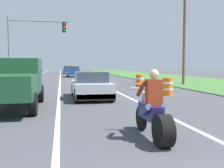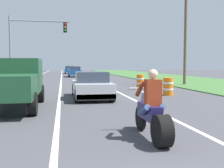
# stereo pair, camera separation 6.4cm
# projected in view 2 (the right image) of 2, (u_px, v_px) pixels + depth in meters

# --- Properties ---
(lane_stripe_left_solid) EXTENTS (0.14, 120.00, 0.01)m
(lane_stripe_left_solid) POSITION_uv_depth(u_px,v_px,m) (14.00, 87.00, 20.86)
(lane_stripe_left_solid) COLOR white
(lane_stripe_left_solid) RESTS_ON ground
(lane_stripe_right_solid) EXTENTS (0.14, 120.00, 0.01)m
(lane_stripe_right_solid) POSITION_uv_depth(u_px,v_px,m) (105.00, 85.00, 22.17)
(lane_stripe_right_solid) COLOR white
(lane_stripe_right_solid) RESTS_ON ground
(lane_stripe_centre_dashed) EXTENTS (0.14, 120.00, 0.01)m
(lane_stripe_centre_dashed) POSITION_uv_depth(u_px,v_px,m) (61.00, 86.00, 21.52)
(lane_stripe_centre_dashed) COLOR white
(lane_stripe_centre_dashed) RESTS_ON ground
(grass_verge_right) EXTENTS (10.00, 120.00, 0.06)m
(grass_verge_right) POSITION_uv_depth(u_px,v_px,m) (215.00, 84.00, 24.01)
(grass_verge_right) COLOR #3D6B33
(grass_verge_right) RESTS_ON ground
(motorcycle_with_rider) EXTENTS (0.70, 2.21, 1.62)m
(motorcycle_with_rider) POSITION_uv_depth(u_px,v_px,m) (153.00, 114.00, 6.08)
(motorcycle_with_rider) COLOR black
(motorcycle_with_rider) RESTS_ON ground
(sports_car_silver) EXTENTS (1.84, 4.30, 1.37)m
(sports_car_silver) POSITION_uv_depth(u_px,v_px,m) (91.00, 86.00, 13.66)
(sports_car_silver) COLOR #B7B7BC
(sports_car_silver) RESTS_ON ground
(pickup_truck_left_lane_dark_green) EXTENTS (2.02, 4.80, 1.98)m
(pickup_truck_left_lane_dark_green) POSITION_uv_depth(u_px,v_px,m) (14.00, 81.00, 10.35)
(pickup_truck_left_lane_dark_green) COLOR #1E4C2D
(pickup_truck_left_lane_dark_green) RESTS_ON ground
(traffic_light_mast_near) EXTENTS (5.26, 0.34, 6.00)m
(traffic_light_mast_near) POSITION_uv_depth(u_px,v_px,m) (30.00, 39.00, 23.54)
(traffic_light_mast_near) COLOR gray
(traffic_light_mast_near) RESTS_ON ground
(utility_pole_roadside) EXTENTS (0.24, 0.24, 8.19)m
(utility_pole_roadside) POSITION_uv_depth(u_px,v_px,m) (185.00, 37.00, 22.47)
(utility_pole_roadside) COLOR brown
(utility_pole_roadside) RESTS_ON ground
(construction_barrel_nearest) EXTENTS (0.58, 0.58, 1.00)m
(construction_barrel_nearest) POSITION_uv_depth(u_px,v_px,m) (168.00, 86.00, 14.95)
(construction_barrel_nearest) COLOR orange
(construction_barrel_nearest) RESTS_ON ground
(construction_barrel_mid) EXTENTS (0.58, 0.58, 1.00)m
(construction_barrel_mid) POSITION_uv_depth(u_px,v_px,m) (140.00, 81.00, 19.66)
(construction_barrel_mid) COLOR orange
(construction_barrel_mid) RESTS_ON ground
(distant_car_far_ahead) EXTENTS (1.80, 4.00, 1.50)m
(distant_car_far_ahead) POSITION_uv_depth(u_px,v_px,m) (75.00, 71.00, 37.89)
(distant_car_far_ahead) COLOR #194C8C
(distant_car_far_ahead) RESTS_ON ground
(distant_car_further_ahead) EXTENTS (1.80, 4.00, 1.50)m
(distant_car_further_ahead) POSITION_uv_depth(u_px,v_px,m) (69.00, 70.00, 51.32)
(distant_car_further_ahead) COLOR #194C8C
(distant_car_further_ahead) RESTS_ON ground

